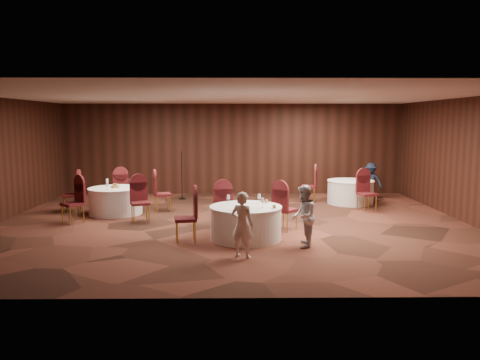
{
  "coord_description": "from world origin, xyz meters",
  "views": [
    {
      "loc": [
        0.04,
        -11.64,
        2.61
      ],
      "look_at": [
        0.2,
        0.2,
        1.1
      ],
      "focal_mm": 35.0,
      "sensor_mm": 36.0,
      "label": 1
    }
  ],
  "objects_px": {
    "table_left": "(116,201)",
    "woman_b": "(303,216)",
    "mic_stand": "(182,185)",
    "man_c": "(371,181)",
    "table_main": "(246,223)",
    "table_right": "(350,192)",
    "woman_a": "(242,225)"
  },
  "relations": [
    {
      "from": "table_right",
      "to": "mic_stand",
      "type": "bearing_deg",
      "value": 169.94
    },
    {
      "from": "table_left",
      "to": "woman_b",
      "type": "relative_size",
      "value": 1.16
    },
    {
      "from": "mic_stand",
      "to": "woman_b",
      "type": "distance_m",
      "value": 6.82
    },
    {
      "from": "table_right",
      "to": "woman_b",
      "type": "relative_size",
      "value": 1.12
    },
    {
      "from": "mic_stand",
      "to": "table_main",
      "type": "bearing_deg",
      "value": -69.67
    },
    {
      "from": "table_right",
      "to": "woman_a",
      "type": "relative_size",
      "value": 1.14
    },
    {
      "from": "table_left",
      "to": "woman_b",
      "type": "xyz_separation_m",
      "value": [
        4.76,
        -3.54,
        0.27
      ]
    },
    {
      "from": "table_right",
      "to": "table_left",
      "type": "bearing_deg",
      "value": -167.62
    },
    {
      "from": "woman_a",
      "to": "mic_stand",
      "type": "bearing_deg",
      "value": -47.41
    },
    {
      "from": "table_right",
      "to": "man_c",
      "type": "xyz_separation_m",
      "value": [
        0.91,
        0.91,
        0.23
      ]
    },
    {
      "from": "table_main",
      "to": "table_right",
      "type": "distance_m",
      "value": 5.6
    },
    {
      "from": "table_main",
      "to": "woman_b",
      "type": "bearing_deg",
      "value": -28.72
    },
    {
      "from": "table_main",
      "to": "table_right",
      "type": "relative_size",
      "value": 1.1
    },
    {
      "from": "table_main",
      "to": "woman_b",
      "type": "distance_m",
      "value": 1.37
    },
    {
      "from": "woman_a",
      "to": "man_c",
      "type": "relative_size",
      "value": 1.06
    },
    {
      "from": "woman_a",
      "to": "woman_b",
      "type": "bearing_deg",
      "value": -122.49
    },
    {
      "from": "mic_stand",
      "to": "man_c",
      "type": "bearing_deg",
      "value": -0.44
    },
    {
      "from": "table_left",
      "to": "mic_stand",
      "type": "height_order",
      "value": "mic_stand"
    },
    {
      "from": "table_main",
      "to": "man_c",
      "type": "distance_m",
      "value": 6.88
    },
    {
      "from": "mic_stand",
      "to": "woman_b",
      "type": "relative_size",
      "value": 1.23
    },
    {
      "from": "woman_b",
      "to": "table_left",
      "type": "bearing_deg",
      "value": -115.57
    },
    {
      "from": "table_right",
      "to": "woman_a",
      "type": "bearing_deg",
      "value": -121.13
    },
    {
      "from": "table_right",
      "to": "woman_a",
      "type": "height_order",
      "value": "woman_a"
    },
    {
      "from": "table_left",
      "to": "man_c",
      "type": "xyz_separation_m",
      "value": [
        7.91,
        2.45,
        0.23
      ]
    },
    {
      "from": "woman_b",
      "to": "woman_a",
      "type": "bearing_deg",
      "value": -48.44
    },
    {
      "from": "table_main",
      "to": "woman_a",
      "type": "distance_m",
      "value": 1.43
    },
    {
      "from": "mic_stand",
      "to": "man_c",
      "type": "xyz_separation_m",
      "value": [
        6.32,
        -0.05,
        0.14
      ]
    },
    {
      "from": "woman_b",
      "to": "table_main",
      "type": "bearing_deg",
      "value": -107.69
    },
    {
      "from": "table_main",
      "to": "man_c",
      "type": "height_order",
      "value": "man_c"
    },
    {
      "from": "table_left",
      "to": "woman_b",
      "type": "height_order",
      "value": "woman_b"
    },
    {
      "from": "table_main",
      "to": "table_left",
      "type": "bearing_deg",
      "value": 141.1
    },
    {
      "from": "table_right",
      "to": "table_main",
      "type": "bearing_deg",
      "value": -127.66
    }
  ]
}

